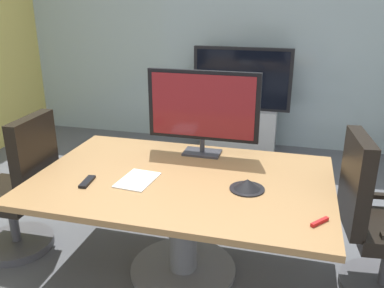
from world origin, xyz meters
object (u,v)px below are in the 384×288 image
office_chair_left (20,196)px  conference_phone (247,185)px  wall_display_unit (241,117)px  remote_control (87,182)px  conference_table (183,201)px  office_chair_right (377,231)px  tv_monitor (203,108)px

office_chair_left → conference_phone: office_chair_left is taller
wall_display_unit → remote_control: bearing=-102.0°
conference_table → office_chair_right: (1.26, 0.13, -0.11)m
wall_display_unit → conference_phone: size_ratio=5.95×
conference_table → conference_phone: size_ratio=8.88×
wall_display_unit → remote_control: 2.87m
office_chair_right → conference_phone: 0.90m
tv_monitor → office_chair_left: bearing=-158.1°
tv_monitor → wall_display_unit: (-0.00, 2.09, -0.66)m
tv_monitor → remote_control: bearing=-130.3°
office_chair_right → tv_monitor: (-1.24, 0.34, 0.64)m
tv_monitor → wall_display_unit: size_ratio=0.64×
tv_monitor → office_chair_right: bearing=-15.2°
office_chair_left → tv_monitor: (1.29, 0.52, 0.64)m
conference_table → wall_display_unit: wall_display_unit is taller
office_chair_right → remote_control: office_chair_right is taller
conference_phone → remote_control: 1.03m
wall_display_unit → remote_control: (-0.59, -2.79, 0.31)m
conference_table → office_chair_right: office_chair_right is taller
tv_monitor → conference_phone: tv_monitor is taller
office_chair_left → tv_monitor: size_ratio=1.30×
office_chair_right → conference_phone: office_chair_right is taller
conference_table → conference_phone: 0.49m
tv_monitor → remote_control: tv_monitor is taller
conference_phone → tv_monitor: bearing=127.9°
conference_table → remote_control: size_ratio=11.50×
conference_phone → remote_control: conference_phone is taller
tv_monitor → remote_control: 0.99m
office_chair_left → remote_control: office_chair_left is taller
conference_phone → remote_control: bearing=-170.3°
remote_control → office_chair_left: bearing=158.9°
office_chair_left → wall_display_unit: 2.90m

